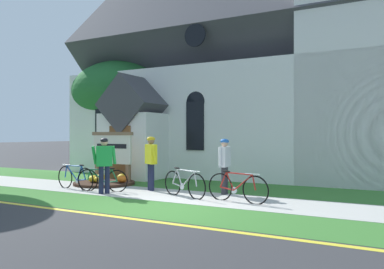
{
  "coord_description": "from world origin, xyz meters",
  "views": [
    {
      "loc": [
        5.11,
        -7.92,
        1.78
      ],
      "look_at": [
        -1.44,
        4.26,
        1.76
      ],
      "focal_mm": 36.47,
      "sensor_mm": 36.0,
      "label": 1
    }
  ],
  "objects": [
    {
      "name": "church_lawn",
      "position": [
        -1.99,
        4.17,
        0.0
      ],
      "size": [
        24.0,
        2.79,
        0.01
      ],
      "primitive_type": "cube",
      "color": "#38722D",
      "rests_on": "ground"
    },
    {
      "name": "bicycle_black",
      "position": [
        -4.12,
        1.31,
        0.38
      ],
      "size": [
        1.78,
        0.29,
        0.84
      ],
      "color": "black",
      "rests_on": "ground"
    },
    {
      "name": "bicycle_yellow",
      "position": [
        -3.05,
        1.4,
        0.36
      ],
      "size": [
        1.65,
        0.46,
        0.76
      ],
      "color": "black",
      "rests_on": "ground"
    },
    {
      "name": "sidewalk_slab",
      "position": [
        -1.99,
        1.73,
        0.01
      ],
      "size": [
        32.0,
        2.08,
        0.01
      ],
      "primitive_type": "cube",
      "color": "#B7B5AD",
      "rests_on": "ground"
    },
    {
      "name": "church_building",
      "position": [
        -1.62,
        10.25,
        4.48
      ],
      "size": [
        13.97,
        11.83,
        12.49
      ],
      "color": "white",
      "rests_on": "ground"
    },
    {
      "name": "cyclist_in_green_jersey",
      "position": [
        0.53,
        2.62,
        0.96
      ],
      "size": [
        0.27,
        0.69,
        1.64
      ],
      "color": "#2D2D33",
      "rests_on": "ground"
    },
    {
      "name": "yard_deciduous_tree",
      "position": [
        -7.02,
        7.53,
        3.84
      ],
      "size": [
        5.09,
        5.09,
        5.41
      ],
      "color": "#4C3823",
      "rests_on": "ground"
    },
    {
      "name": "cyclist_in_red_jersey",
      "position": [
        -2.66,
        1.02,
        0.97
      ],
      "size": [
        0.54,
        0.54,
        1.66
      ],
      "color": "#191E38",
      "rests_on": "ground"
    },
    {
      "name": "cyclist_in_yellow_jersey",
      "position": [
        -1.8,
        2.22,
        1.0
      ],
      "size": [
        0.55,
        0.57,
        1.7
      ],
      "color": "#191E38",
      "rests_on": "ground"
    },
    {
      "name": "ground",
      "position": [
        0.0,
        4.0,
        0.0
      ],
      "size": [
        140.0,
        140.0,
        0.0
      ],
      "primitive_type": "plane",
      "color": "#333335"
    },
    {
      "name": "curb_paint_stripe",
      "position": [
        -1.99,
        -1.33,
        0.0
      ],
      "size": [
        28.0,
        0.16,
        0.01
      ],
      "primitive_type": "cube",
      "color": "yellow",
      "rests_on": "ground"
    },
    {
      "name": "grass_verge",
      "position": [
        -1.99,
        -0.25,
        0.0
      ],
      "size": [
        32.0,
        1.88,
        0.01
      ],
      "primitive_type": "cube",
      "color": "#38722D",
      "rests_on": "ground"
    },
    {
      "name": "church_sign",
      "position": [
        -4.09,
        3.1,
        1.21
      ],
      "size": [
        1.79,
        0.14,
        1.86
      ],
      "color": "#7F6047",
      "rests_on": "ground"
    },
    {
      "name": "bicycle_green",
      "position": [
        -0.29,
        1.65,
        0.38
      ],
      "size": [
        1.67,
        0.64,
        0.84
      ],
      "color": "black",
      "rests_on": "ground"
    },
    {
      "name": "bicycle_red",
      "position": [
        1.34,
        1.59,
        0.39
      ],
      "size": [
        1.79,
        0.31,
        0.83
      ],
      "color": "black",
      "rests_on": "ground"
    },
    {
      "name": "distant_hill",
      "position": [
        -9.32,
        64.4,
        0.0
      ],
      "size": [
        94.16,
        45.95,
        18.3
      ],
      "primitive_type": "ellipsoid",
      "color": "#847A5B",
      "rests_on": "ground"
    },
    {
      "name": "flower_bed",
      "position": [
        -4.07,
        2.69,
        0.09
      ],
      "size": [
        2.13,
        2.13,
        0.34
      ],
      "color": "#382319",
      "rests_on": "ground"
    }
  ]
}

